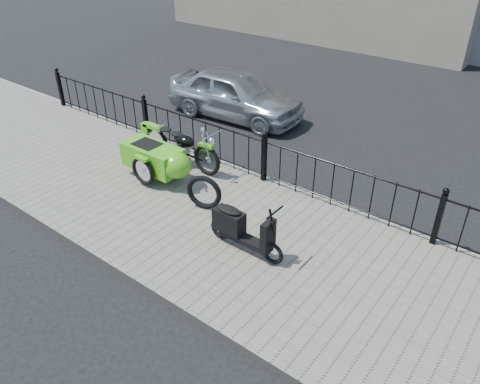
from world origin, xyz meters
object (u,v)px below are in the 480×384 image
Objects in this scene: scooter at (241,229)px; spare_tire at (204,192)px; motorcycle_sidecar at (164,157)px; sedan_car at (235,94)px.

spare_tire is (-1.27, 0.54, -0.04)m from scooter.
scooter reaches higher than spare_tire.
motorcycle_sidecar is at bearing 160.89° from scooter.
sedan_car is (-2.49, 4.11, 0.18)m from spare_tire.
spare_tire is 4.81m from sedan_car.
motorcycle_sidecar reaches higher than spare_tire.
spare_tire is at bearing -152.32° from sedan_car.
scooter is 5.98m from sedan_car.
scooter is 0.38× the size of sedan_car.
motorcycle_sidecar is 2.86m from scooter.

